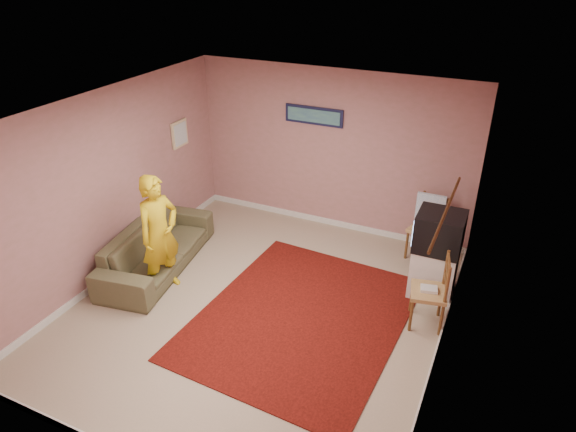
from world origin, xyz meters
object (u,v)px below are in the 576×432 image
at_px(chair_b, 430,284).
at_px(crt_tv, 439,231).
at_px(sofa, 157,248).
at_px(person, 159,234).
at_px(chair_a, 427,223).
at_px(tv_cabinet, 433,271).

bearing_deg(chair_b, crt_tv, 173.00).
relative_size(sofa, person, 1.31).
height_order(crt_tv, chair_b, crt_tv).
bearing_deg(person, crt_tv, -53.83).
bearing_deg(chair_a, sofa, -135.16).
bearing_deg(person, chair_b, -64.17).
distance_m(tv_cabinet, person, 3.65).
xyz_separation_m(sofa, person, (0.40, -0.36, 0.51)).
bearing_deg(crt_tv, sofa, -165.50).
height_order(sofa, person, person).
xyz_separation_m(tv_cabinet, chair_b, (0.05, -0.65, 0.24)).
distance_m(tv_cabinet, crt_tv, 0.61).
height_order(chair_a, person, person).
xyz_separation_m(crt_tv, sofa, (-3.74, -1.00, -0.65)).
xyz_separation_m(chair_a, sofa, (-3.47, -1.86, -0.29)).
xyz_separation_m(tv_cabinet, person, (-3.35, -1.36, 0.47)).
bearing_deg(sofa, chair_b, -94.01).
height_order(crt_tv, sofa, crt_tv).
distance_m(tv_cabinet, sofa, 3.88).
distance_m(crt_tv, chair_b, 0.75).
bearing_deg(crt_tv, chair_a, 107.47).
relative_size(crt_tv, chair_a, 1.10).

